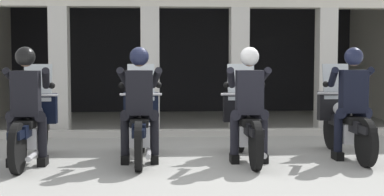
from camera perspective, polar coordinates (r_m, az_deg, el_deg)
name	(u,v)px	position (r m, az deg, el deg)	size (l,w,h in m)	color
ground_plane	(183,132)	(10.64, -0.91, -3.58)	(80.00, 80.00, 0.00)	#999993
station_building	(188,38)	(12.93, -0.45, 6.26)	(9.63, 4.84, 2.99)	black
kerb_strip	(197,133)	(10.15, 0.49, -3.62)	(9.13, 0.24, 0.12)	#B7B5AD
motorcycle_far_left	(32,126)	(7.91, -16.25, -2.79)	(0.62, 2.04, 1.35)	black
police_officer_far_left	(26,96)	(7.60, -16.79, 0.23)	(0.63, 0.61, 1.58)	black
motorcycle_center_left	(140,124)	(7.80, -5.37, -2.74)	(0.62, 2.04, 1.35)	black
police_officer_center_left	(140,95)	(7.47, -5.46, 0.33)	(0.63, 0.61, 1.58)	black
motorcycle_center_right	(246,124)	(7.85, 5.57, -2.69)	(0.62, 2.04, 1.35)	black
police_officer_center_right	(249,95)	(7.53, 5.93, 0.36)	(0.63, 0.61, 1.58)	black
motorcycle_far_right	(345,122)	(8.35, 15.59, -2.42)	(0.62, 2.04, 1.35)	black
police_officer_far_right	(353,93)	(8.04, 16.31, 0.45)	(0.63, 0.61, 1.58)	black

